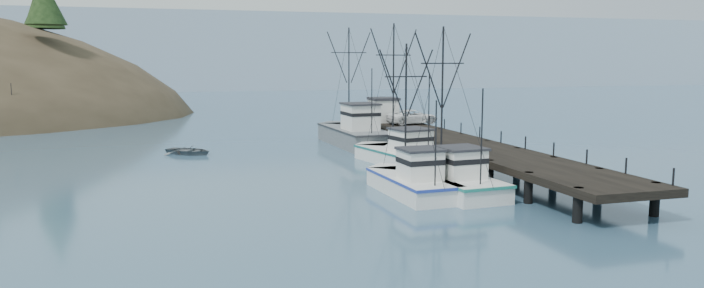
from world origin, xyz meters
name	(u,v)px	position (x,y,z in m)	size (l,w,h in m)	color
ground	(361,220)	(0.00, 0.00, 0.00)	(400.00, 400.00, 0.00)	#325470
pier	(460,145)	(14.00, 16.00, 1.69)	(6.00, 44.00, 2.00)	black
distant_ridge	(234,88)	(10.00, 170.00, 0.00)	(360.00, 40.00, 26.00)	#9EB2C6
distant_ridge_far	(71,88)	(-40.00, 185.00, 0.00)	(180.00, 25.00, 18.00)	silver
trawler_near	(448,180)	(8.10, 5.80, 0.82)	(4.55, 11.57, 11.64)	white
trawler_mid	(411,182)	(5.33, 5.83, 0.82)	(3.92, 10.43, 10.45)	white
trawler_far	(400,155)	(8.96, 17.54, 0.82)	(5.97, 12.47, 12.51)	white
work_vessel	(354,133)	(8.61, 30.57, 1.23)	(5.19, 15.25, 12.79)	slate
pier_shed	(383,110)	(13.16, 34.00, 3.42)	(3.00, 3.20, 2.80)	silver
pickup_truck	(413,117)	(15.50, 30.92, 2.80)	(2.65, 5.74, 1.60)	white
motorboat	(189,154)	(-8.54, 28.58, 0.00)	(3.41, 4.77, 0.99)	#596063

